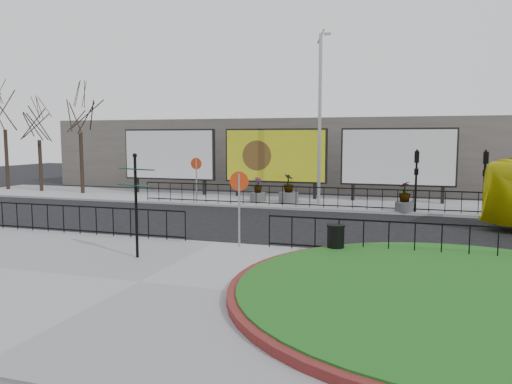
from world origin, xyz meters
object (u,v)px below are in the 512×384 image
at_px(planter_c, 405,200).
at_px(litter_bin, 336,239).
at_px(billboard_mid, 275,156).
at_px(planter_b, 289,192).
at_px(fingerpost_sign, 136,195).
at_px(planter_a, 258,193).
at_px(lamp_post, 320,116).

bearing_deg(planter_c, litter_bin, -100.22).
bearing_deg(litter_bin, billboard_mid, 112.77).
bearing_deg(planter_c, billboard_mid, 154.53).
xyz_separation_m(billboard_mid, litter_bin, (5.70, -13.57, -2.01)).
xyz_separation_m(litter_bin, planter_b, (-4.37, 11.60, 0.08)).
bearing_deg(billboard_mid, fingerpost_sign, -89.59).
height_order(planter_a, planter_c, planter_c).
distance_m(billboard_mid, fingerpost_sign, 15.76).
bearing_deg(litter_bin, planter_c, 79.78).
bearing_deg(lamp_post, billboard_mid, 146.75).
height_order(fingerpost_sign, litter_bin, fingerpost_sign).
xyz_separation_m(fingerpost_sign, planter_b, (1.21, 13.77, -1.33)).
relative_size(fingerpost_sign, planter_a, 2.30).
bearing_deg(billboard_mid, lamp_post, -33.25).
relative_size(lamp_post, fingerpost_sign, 2.97).
bearing_deg(planter_b, litter_bin, -69.34).
bearing_deg(planter_b, billboard_mid, 123.85).
bearing_deg(planter_a, litter_bin, -62.05).
relative_size(lamp_post, planter_a, 6.82).
distance_m(fingerpost_sign, planter_b, 13.89).
xyz_separation_m(billboard_mid, planter_b, (1.32, -1.97, -1.93)).
height_order(planter_a, planter_b, planter_b).
xyz_separation_m(planter_b, planter_c, (6.18, -1.60, 0.02)).
distance_m(fingerpost_sign, planter_a, 13.86).
distance_m(planter_a, planter_c, 8.12).
relative_size(fingerpost_sign, planter_b, 1.96).
bearing_deg(planter_b, lamp_post, 0.00).
relative_size(planter_b, planter_c, 1.08).
relative_size(litter_bin, planter_c, 0.63).
height_order(lamp_post, planter_a, lamp_post).
xyz_separation_m(lamp_post, litter_bin, (2.69, -11.60, -4.24)).
xyz_separation_m(fingerpost_sign, planter_a, (-0.57, 13.77, -1.41)).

